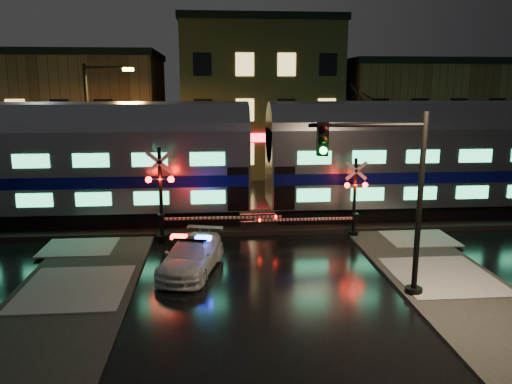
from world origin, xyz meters
TOP-DOWN VIEW (x-y plane):
  - ground at (0.00, 0.00)m, footprint 120.00×120.00m
  - ballast at (0.00, 5.00)m, footprint 90.00×4.20m
  - sidewalk_left at (-6.50, -6.00)m, footprint 4.00×20.00m
  - sidewalk_right at (6.50, -6.00)m, footprint 4.00×20.00m
  - building_left at (-13.00, 22.00)m, footprint 14.00×10.00m
  - building_mid at (2.00, 22.50)m, footprint 12.00×11.00m
  - building_right at (15.00, 22.00)m, footprint 12.00×10.00m
  - train at (0.51, 5.00)m, footprint 51.00×3.12m
  - police_car at (-2.59, -1.41)m, footprint 2.75×4.63m
  - crossing_signal_right at (4.33, 2.30)m, footprint 5.22×0.63m
  - crossing_signal_left at (-3.71, 2.31)m, footprint 6.05×0.67m
  - traffic_light at (3.91, -4.38)m, footprint 3.95×0.71m
  - streetlight at (-8.31, 9.00)m, footprint 2.70×0.28m

SIDE VIEW (x-z plane):
  - ground at x=0.00m, z-range 0.00..0.00m
  - sidewalk_left at x=-6.50m, z-range 0.00..0.12m
  - sidewalk_right at x=6.50m, z-range 0.00..0.12m
  - ballast at x=0.00m, z-range 0.00..0.24m
  - police_car at x=-2.59m, z-range -0.07..1.34m
  - crossing_signal_right at x=4.33m, z-range -0.33..3.37m
  - crossing_signal_left at x=-3.71m, z-range -0.37..3.92m
  - traffic_light at x=3.91m, z-range 0.19..6.30m
  - train at x=0.51m, z-range 0.42..6.35m
  - building_right at x=15.00m, z-range 0.00..8.50m
  - building_left at x=-13.00m, z-range 0.00..9.00m
  - streetlight at x=-8.31m, z-range 0.62..8.69m
  - building_mid at x=2.00m, z-range 0.00..11.50m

